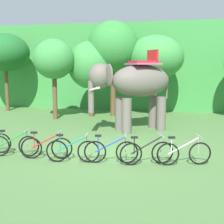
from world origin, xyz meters
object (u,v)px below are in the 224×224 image
object	(u,v)px
bike_red	(46,147)
bike_teal	(73,150)
elephant	(134,84)
tree_right	(5,53)
tree_left	(113,48)
bike_black	(147,152)
bike_green	(14,145)
bike_white	(184,153)
bike_blue	(111,151)
tree_center	(155,58)
tree_center_left	(54,60)
tree_center_right	(91,65)

from	to	relation	value
bike_red	bike_teal	bearing A→B (deg)	-10.31
elephant	bike_teal	xyz separation A→B (m)	(-1.20, -5.14, -1.82)
tree_right	tree_left	distance (m)	7.59
tree_left	bike_black	world-z (taller)	tree_left
bike_black	bike_green	bearing A→B (deg)	-178.83
bike_green	bike_red	distance (m)	1.18
tree_right	bike_white	world-z (taller)	tree_right
elephant	bike_blue	bearing A→B (deg)	-90.01
tree_center	bike_black	world-z (taller)	tree_center
tree_center_left	bike_white	bearing A→B (deg)	-44.27
tree_center_left	tree_center	distance (m)	5.96
tree_center_left	tree_right	bearing A→B (deg)	151.51
tree_center_right	elephant	distance (m)	4.99
bike_blue	bike_black	distance (m)	1.11
tree_center_right	bike_teal	size ratio (longest dim) A/B	2.67
bike_white	bike_green	bearing A→B (deg)	-177.06
tree_center_right	bike_black	world-z (taller)	tree_center_right
tree_center	elephant	world-z (taller)	tree_center
bike_teal	bike_green	bearing A→B (deg)	174.96
tree_right	tree_left	xyz separation A→B (m)	(7.57, -0.60, 0.20)
bike_green	bike_black	bearing A→B (deg)	1.17
bike_red	bike_white	distance (m)	4.41
bike_red	bike_teal	xyz separation A→B (m)	(0.97, -0.18, 0.00)
tree_left	bike_black	xyz separation A→B (m)	(3.02, -9.04, -3.75)
tree_left	bike_black	size ratio (longest dim) A/B	3.55
tree_center_right	bike_blue	bearing A→B (deg)	-69.97
tree_left	bike_green	xyz separation A→B (m)	(-1.44, -9.13, -3.75)
bike_green	bike_teal	distance (m)	2.16
tree_left	tree_center_left	bearing A→B (deg)	-148.23
elephant	bike_green	size ratio (longest dim) A/B	2.35
tree_center_right	tree_right	bearing A→B (deg)	170.71
elephant	bike_blue	distance (m)	5.29
bike_blue	bike_black	xyz separation A→B (m)	(1.11, 0.10, 0.00)
bike_green	bike_teal	world-z (taller)	same
tree_left	tree_right	bearing A→B (deg)	175.44
bike_red	tree_left	bearing A→B (deg)	88.39
tree_center	bike_white	bearing A→B (deg)	-79.89
tree_center_left	bike_red	size ratio (longest dim) A/B	2.70
tree_center	bike_black	bearing A→B (deg)	-86.81
bike_black	tree_center_left	bearing A→B (deg)	130.08
tree_center	bike_blue	bearing A→B (deg)	-93.50
bike_blue	bike_black	size ratio (longest dim) A/B	1.05
bike_green	bike_white	xyz separation A→B (m)	(5.58, 0.29, 0.00)
tree_right	tree_center_right	size ratio (longest dim) A/B	1.15
bike_teal	bike_blue	distance (m)	1.21
bike_red	tree_center_left	bearing A→B (deg)	110.75
bike_black	bike_white	size ratio (longest dim) A/B	0.97
bike_blue	elephant	bearing A→B (deg)	89.99
bike_blue	tree_left	bearing A→B (deg)	101.81
tree_center_left	tree_left	world-z (taller)	tree_left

